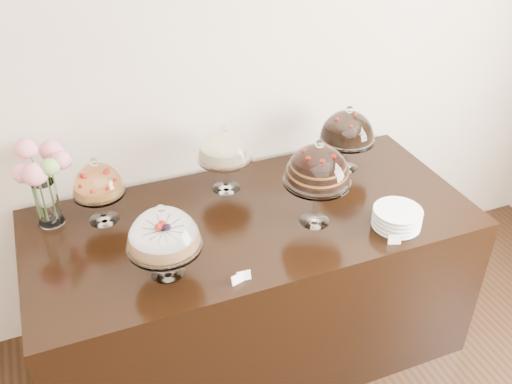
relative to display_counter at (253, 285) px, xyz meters
name	(u,v)px	position (x,y,z in m)	size (l,w,h in m)	color
wall_back	(190,67)	(-0.12, 0.55, 1.05)	(5.00, 0.04, 3.00)	beige
display_counter	(253,285)	(0.00, 0.00, 0.00)	(2.20, 1.00, 0.90)	black
cake_stand_sugar_sponge	(163,233)	(-0.49, -0.24, 0.67)	(0.32, 0.32, 0.36)	white
cake_stand_choco_layer	(318,168)	(0.27, -0.14, 0.76)	(0.32, 0.32, 0.45)	white
cake_stand_cheesecake	(225,149)	(-0.03, 0.30, 0.69)	(0.29, 0.29, 0.37)	white
cake_stand_dark_choco	(348,129)	(0.66, 0.25, 0.69)	(0.30, 0.30, 0.38)	white
cake_stand_fruit_tart	(98,183)	(-0.68, 0.25, 0.66)	(0.25, 0.25, 0.35)	white
flower_vase	(43,176)	(-0.92, 0.33, 0.71)	(0.27, 0.29, 0.44)	white
plate_stack	(397,218)	(0.62, -0.33, 0.50)	(0.23, 0.23, 0.09)	white
price_card_left	(238,279)	(-0.23, -0.42, 0.47)	(0.06, 0.01, 0.04)	white
price_card_right	(395,240)	(0.53, -0.44, 0.47)	(0.06, 0.01, 0.04)	white
price_card_extra	(244,276)	(-0.20, -0.41, 0.47)	(0.06, 0.01, 0.04)	white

